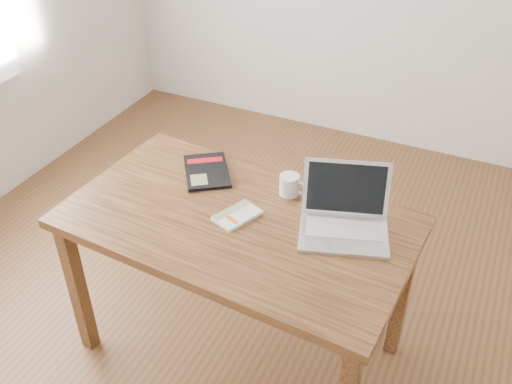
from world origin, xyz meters
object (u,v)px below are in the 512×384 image
at_px(white_guidebook, 237,216).
at_px(laptop, 344,217).
at_px(desk, 238,236).
at_px(black_guidebook, 207,171).
at_px(coffee_mug, 290,185).

bearing_deg(white_guidebook, laptop, 38.64).
xyz_separation_m(white_guidebook, laptop, (0.39, 0.11, 0.04)).
height_order(desk, laptop, laptop).
height_order(desk, white_guidebook, white_guidebook).
relative_size(black_guidebook, laptop, 0.82).
bearing_deg(desk, white_guidebook, 129.45).
bearing_deg(black_guidebook, desk, -75.89).
bearing_deg(black_guidebook, laptop, -44.53).
bearing_deg(laptop, black_guidebook, 152.75).
bearing_deg(laptop, desk, 179.35).
height_order(white_guidebook, black_guidebook, white_guidebook).
distance_m(white_guidebook, coffee_mug, 0.26).
bearing_deg(laptop, white_guidebook, 178.36).
xyz_separation_m(desk, white_guidebook, (-0.00, 0.01, 0.10)).
relative_size(desk, coffee_mug, 11.81).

